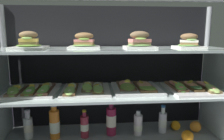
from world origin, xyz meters
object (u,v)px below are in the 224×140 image
Objects in this scene: open_sandwich_tray_far_right at (192,88)px; juice_bottle_front_right_end at (28,127)px; juice_bottle_front_middle at (55,124)px; open_sandwich_tray_far_left at (33,90)px; plated_roll_sandwich_left_of_center at (84,42)px; juice_bottle_near_post at (163,122)px; orange_fruit_beside_bottles at (195,127)px; plated_roll_sandwich_right_of_center at (29,43)px; juice_bottle_back_center at (85,126)px; open_sandwich_tray_mid_right at (85,88)px; juice_bottle_back_left at (111,120)px; open_sandwich_tray_left_of_center at (136,87)px; plated_roll_sandwich_far_right at (189,42)px; juice_bottle_front_second at (138,125)px; plated_roll_sandwich_mid_right at (140,42)px; orange_fruit_rolled_forward at (176,125)px; orange_fruit_near_left_post at (187,136)px.

juice_bottle_front_right_end is at bearing 174.99° from open_sandwich_tray_far_right.
open_sandwich_tray_far_left is at bearing -160.22° from juice_bottle_front_middle.
juice_bottle_near_post is (0.56, 0.01, -0.59)m from plated_roll_sandwich_left_of_center.
open_sandwich_tray_far_left is 4.34× the size of orange_fruit_beside_bottles.
plated_roll_sandwich_right_of_center is 1.01× the size of juice_bottle_back_center.
juice_bottle_back_left is at bearing 17.36° from open_sandwich_tray_mid_right.
juice_bottle_back_left is at bearing 162.83° from open_sandwich_tray_left_of_center.
orange_fruit_beside_bottles is at bearing -0.53° from juice_bottle_front_right_end.
plated_roll_sandwich_far_right is 0.68m from juice_bottle_front_second.
plated_roll_sandwich_mid_right is 0.97m from juice_bottle_front_right_end.
juice_bottle_back_left is (0.58, -0.00, 0.03)m from juice_bottle_front_right_end.
plated_roll_sandwich_far_right is 0.77m from open_sandwich_tray_mid_right.
juice_bottle_front_right_end is 2.47× the size of orange_fruit_beside_bottles.
orange_fruit_beside_bottles is 0.14m from orange_fruit_rolled_forward.
plated_roll_sandwich_left_of_center reaches higher than open_sandwich_tray_left_of_center.
plated_roll_sandwich_right_of_center is 0.60m from juice_bottle_front_right_end.
juice_bottle_front_middle is 1.23× the size of juice_bottle_back_center.
juice_bottle_front_right_end is 0.79× the size of juice_bottle_back_left.
juice_bottle_front_right_end is at bearing 175.93° from open_sandwich_tray_left_of_center.
open_sandwich_tray_far_right reaches higher than open_sandwich_tray_left_of_center.
juice_bottle_back_center is 2.44× the size of orange_fruit_beside_bottles.
orange_fruit_beside_bottles is at bearing 43.07° from open_sandwich_tray_far_right.
open_sandwich_tray_far_left is 0.44m from juice_bottle_back_center.
plated_roll_sandwich_right_of_center is at bearing -170.37° from juice_bottle_back_left.
juice_bottle_front_middle is (-0.92, 0.03, -0.57)m from plated_roll_sandwich_far_right.
plated_roll_sandwich_far_right is (0.70, -0.04, 0.00)m from plated_roll_sandwich_left_of_center.
open_sandwich_tray_left_of_center is at bearing 175.32° from plated_roll_sandwich_mid_right.
juice_bottle_back_center is 0.96× the size of juice_bottle_near_post.
plated_roll_sandwich_mid_right is at bearing 0.50° from open_sandwich_tray_far_left.
orange_fruit_rolled_forward is at bearing 1.67° from juice_bottle_front_right_end.
orange_fruit_near_left_post is (-0.12, -0.14, -0.00)m from orange_fruit_beside_bottles.
open_sandwich_tray_left_of_center is 0.31m from juice_bottle_back_left.
open_sandwich_tray_far_right is at bearing -73.63° from plated_roll_sandwich_far_right.
juice_bottle_front_second is at bearing -179.23° from orange_fruit_beside_bottles.
juice_bottle_near_post is at bearing 176.19° from orange_fruit_beside_bottles.
orange_fruit_beside_bottles is (0.81, -0.00, -0.63)m from plated_roll_sandwich_left_of_center.
open_sandwich_tray_mid_right is 0.72m from open_sandwich_tray_far_right.
plated_roll_sandwich_far_right reaches higher than orange_fruit_beside_bottles.
juice_bottle_back_center is 0.71m from orange_fruit_near_left_post.
open_sandwich_tray_left_of_center is at bearing -174.85° from orange_fruit_beside_bottles.
juice_bottle_back_left is at bearing 163.80° from orange_fruit_near_left_post.
plated_roll_sandwich_right_of_center is 1.08m from juice_bottle_near_post.
open_sandwich_tray_mid_right reaches higher than juice_bottle_near_post.
juice_bottle_back_left is at bearing 175.18° from plated_roll_sandwich_far_right.
plated_roll_sandwich_far_right is at bearing -162.61° from orange_fruit_beside_bottles.
open_sandwich_tray_left_of_center is (-0.36, -0.01, -0.30)m from plated_roll_sandwich_far_right.
open_sandwich_tray_far_right is 4.37× the size of orange_fruit_near_left_post.
open_sandwich_tray_mid_right is at bearing -69.20° from juice_bottle_back_center.
plated_roll_sandwich_right_of_center reaches higher than orange_fruit_beside_bottles.
open_sandwich_tray_far_left is (-0.70, -0.01, -0.31)m from plated_roll_sandwich_mid_right.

